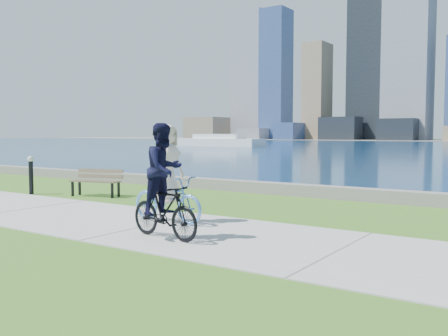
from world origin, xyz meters
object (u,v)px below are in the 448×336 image
(park_bench, at_px, (97,180))
(cyclist_woman, at_px, (167,186))
(cyclist_man, at_px, (164,190))
(bollard_lamp, at_px, (31,172))

(park_bench, height_order, cyclist_woman, cyclist_woman)
(cyclist_man, bearing_deg, cyclist_woman, 45.82)
(cyclist_woman, height_order, cyclist_man, cyclist_woman)
(park_bench, xyz_separation_m, cyclist_man, (5.71, -3.51, 0.39))
(bollard_lamp, relative_size, cyclist_man, 0.58)
(park_bench, xyz_separation_m, cyclist_woman, (4.66, -2.21, 0.29))
(park_bench, relative_size, cyclist_man, 0.81)
(bollard_lamp, relative_size, cyclist_woman, 0.58)
(bollard_lamp, bearing_deg, cyclist_woman, -11.64)
(park_bench, bearing_deg, cyclist_man, -46.52)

